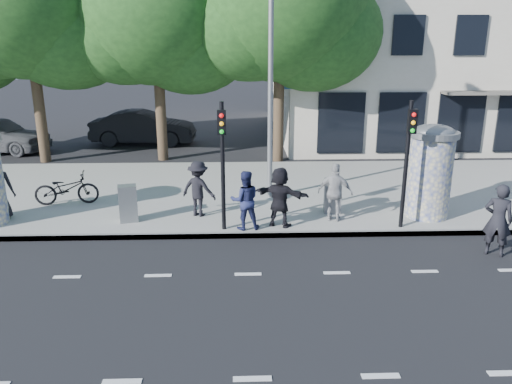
{
  "coord_description": "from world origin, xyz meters",
  "views": [
    {
      "loc": [
        -0.17,
        -8.71,
        5.01
      ],
      "look_at": [
        0.25,
        3.5,
        1.28
      ],
      "focal_mm": 35.0,
      "sensor_mm": 36.0,
      "label": 1
    }
  ],
  "objects_px": {
    "traffic_pole_far": "(408,152)",
    "street_lamp": "(271,48)",
    "traffic_pole_near": "(222,154)",
    "ad_column_right": "(430,169)",
    "ped_e": "(335,192)",
    "bicycle": "(67,189)",
    "cabinet_right": "(332,196)",
    "cabinet_left": "(128,203)",
    "ped_d": "(198,189)",
    "ped_f": "(280,197)",
    "car_mid": "(143,127)",
    "man_road": "(498,220)",
    "ped_c": "(245,200)"
  },
  "relations": [
    {
      "from": "traffic_pole_far",
      "to": "street_lamp",
      "type": "distance_m",
      "value": 5.12
    },
    {
      "from": "traffic_pole_near",
      "to": "ad_column_right",
      "type": "bearing_deg",
      "value": 8.89
    },
    {
      "from": "traffic_pole_far",
      "to": "ped_e",
      "type": "bearing_deg",
      "value": 160.64
    },
    {
      "from": "ad_column_right",
      "to": "ped_e",
      "type": "distance_m",
      "value": 2.8
    },
    {
      "from": "ad_column_right",
      "to": "traffic_pole_near",
      "type": "height_order",
      "value": "traffic_pole_near"
    },
    {
      "from": "ped_e",
      "to": "bicycle",
      "type": "height_order",
      "value": "ped_e"
    },
    {
      "from": "ped_e",
      "to": "cabinet_right",
      "type": "bearing_deg",
      "value": -75.52
    },
    {
      "from": "cabinet_left",
      "to": "ped_d",
      "type": "bearing_deg",
      "value": -0.9
    },
    {
      "from": "ped_d",
      "to": "traffic_pole_near",
      "type": "bearing_deg",
      "value": 146.53
    },
    {
      "from": "ad_column_right",
      "to": "street_lamp",
      "type": "distance_m",
      "value": 5.81
    },
    {
      "from": "ped_f",
      "to": "bicycle",
      "type": "relative_size",
      "value": 0.87
    },
    {
      "from": "ad_column_right",
      "to": "car_mid",
      "type": "height_order",
      "value": "ad_column_right"
    },
    {
      "from": "cabinet_left",
      "to": "car_mid",
      "type": "height_order",
      "value": "car_mid"
    },
    {
      "from": "ped_d",
      "to": "cabinet_right",
      "type": "bearing_deg",
      "value": -154.29
    },
    {
      "from": "street_lamp",
      "to": "cabinet_left",
      "type": "height_order",
      "value": "street_lamp"
    },
    {
      "from": "street_lamp",
      "to": "cabinet_right",
      "type": "height_order",
      "value": "street_lamp"
    },
    {
      "from": "man_road",
      "to": "bicycle",
      "type": "distance_m",
      "value": 12.12
    },
    {
      "from": "traffic_pole_near",
      "to": "street_lamp",
      "type": "bearing_deg",
      "value": 63.77
    },
    {
      "from": "car_mid",
      "to": "ped_e",
      "type": "bearing_deg",
      "value": -145.98
    },
    {
      "from": "ped_c",
      "to": "street_lamp",
      "type": "bearing_deg",
      "value": -112.87
    },
    {
      "from": "traffic_pole_near",
      "to": "ped_d",
      "type": "bearing_deg",
      "value": 122.61
    },
    {
      "from": "street_lamp",
      "to": "ped_e",
      "type": "height_order",
      "value": "street_lamp"
    },
    {
      "from": "traffic_pole_far",
      "to": "man_road",
      "type": "xyz_separation_m",
      "value": [
        1.8,
        -1.52,
        -1.34
      ]
    },
    {
      "from": "ad_column_right",
      "to": "bicycle",
      "type": "xyz_separation_m",
      "value": [
        -10.68,
        1.43,
        -0.89
      ]
    },
    {
      "from": "man_road",
      "to": "cabinet_right",
      "type": "height_order",
      "value": "man_road"
    },
    {
      "from": "bicycle",
      "to": "ped_c",
      "type": "bearing_deg",
      "value": -121.07
    },
    {
      "from": "ped_d",
      "to": "cabinet_left",
      "type": "distance_m",
      "value": 1.99
    },
    {
      "from": "cabinet_right",
      "to": "car_mid",
      "type": "height_order",
      "value": "car_mid"
    },
    {
      "from": "ped_e",
      "to": "ad_column_right",
      "type": "bearing_deg",
      "value": -153.87
    },
    {
      "from": "bicycle",
      "to": "traffic_pole_near",
      "type": "bearing_deg",
      "value": -123.95
    },
    {
      "from": "street_lamp",
      "to": "car_mid",
      "type": "xyz_separation_m",
      "value": [
        -5.74,
        9.55,
        -3.96
      ]
    },
    {
      "from": "ped_c",
      "to": "ped_e",
      "type": "relative_size",
      "value": 0.97
    },
    {
      "from": "ped_d",
      "to": "ped_e",
      "type": "relative_size",
      "value": 0.98
    },
    {
      "from": "traffic_pole_far",
      "to": "cabinet_left",
      "type": "bearing_deg",
      "value": 174.36
    },
    {
      "from": "ped_f",
      "to": "car_mid",
      "type": "height_order",
      "value": "ped_f"
    },
    {
      "from": "street_lamp",
      "to": "ped_e",
      "type": "xyz_separation_m",
      "value": [
        1.68,
        -2.24,
        -3.82
      ]
    },
    {
      "from": "ped_c",
      "to": "ped_e",
      "type": "xyz_separation_m",
      "value": [
        2.51,
        0.55,
        0.02
      ]
    },
    {
      "from": "street_lamp",
      "to": "ped_d",
      "type": "distance_m",
      "value": 4.71
    },
    {
      "from": "ped_e",
      "to": "car_mid",
      "type": "height_order",
      "value": "ped_e"
    },
    {
      "from": "cabinet_left",
      "to": "cabinet_right",
      "type": "xyz_separation_m",
      "value": [
        5.81,
        0.55,
        -0.01
      ]
    },
    {
      "from": "ped_d",
      "to": "ped_e",
      "type": "xyz_separation_m",
      "value": [
        3.82,
        -0.56,
        0.02
      ]
    },
    {
      "from": "cabinet_right",
      "to": "ped_d",
      "type": "bearing_deg",
      "value": -172.77
    },
    {
      "from": "ped_c",
      "to": "bicycle",
      "type": "bearing_deg",
      "value": -28.97
    },
    {
      "from": "ad_column_right",
      "to": "man_road",
      "type": "height_order",
      "value": "ad_column_right"
    },
    {
      "from": "ad_column_right",
      "to": "bicycle",
      "type": "height_order",
      "value": "ad_column_right"
    },
    {
      "from": "ped_f",
      "to": "cabinet_right",
      "type": "height_order",
      "value": "ped_f"
    },
    {
      "from": "ped_f",
      "to": "car_mid",
      "type": "bearing_deg",
      "value": -40.66
    },
    {
      "from": "traffic_pole_near",
      "to": "cabinet_left",
      "type": "bearing_deg",
      "value": 164.56
    },
    {
      "from": "ped_f",
      "to": "ped_c",
      "type": "bearing_deg",
      "value": 33.9
    },
    {
      "from": "cabinet_left",
      "to": "traffic_pole_far",
      "type": "bearing_deg",
      "value": -19.11
    }
  ]
}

